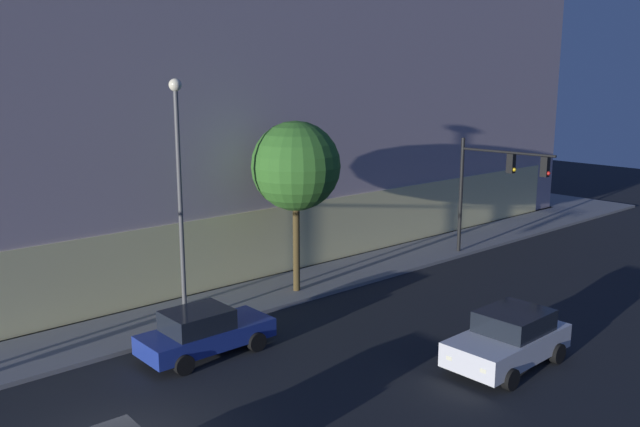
{
  "coord_description": "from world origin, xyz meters",
  "views": [
    {
      "loc": [
        -6.02,
        -14.1,
        8.85
      ],
      "look_at": [
        9.58,
        3.59,
        3.98
      ],
      "focal_mm": 37.41,
      "sensor_mm": 36.0,
      "label": 1
    }
  ],
  "objects_px": {
    "sidewalk_tree": "(296,166)",
    "car_blue": "(204,332)",
    "street_lamp_sidewalk": "(179,174)",
    "modern_building": "(220,65)",
    "car_white": "(509,339)",
    "traffic_light_far_corner": "(496,176)"
  },
  "relations": [
    {
      "from": "street_lamp_sidewalk",
      "to": "car_white",
      "type": "distance_m",
      "value": 12.22
    },
    {
      "from": "street_lamp_sidewalk",
      "to": "sidewalk_tree",
      "type": "relative_size",
      "value": 1.24
    },
    {
      "from": "car_blue",
      "to": "sidewalk_tree",
      "type": "bearing_deg",
      "value": 24.43
    },
    {
      "from": "traffic_light_far_corner",
      "to": "sidewalk_tree",
      "type": "bearing_deg",
      "value": 166.69
    },
    {
      "from": "modern_building",
      "to": "car_blue",
      "type": "distance_m",
      "value": 21.26
    },
    {
      "from": "sidewalk_tree",
      "to": "car_blue",
      "type": "height_order",
      "value": "sidewalk_tree"
    },
    {
      "from": "traffic_light_far_corner",
      "to": "car_blue",
      "type": "bearing_deg",
      "value": -178.73
    },
    {
      "from": "modern_building",
      "to": "street_lamp_sidewalk",
      "type": "relative_size",
      "value": 4.5
    },
    {
      "from": "modern_building",
      "to": "car_white",
      "type": "relative_size",
      "value": 8.87
    },
    {
      "from": "traffic_light_far_corner",
      "to": "sidewalk_tree",
      "type": "relative_size",
      "value": 0.82
    },
    {
      "from": "traffic_light_far_corner",
      "to": "car_white",
      "type": "relative_size",
      "value": 1.31
    },
    {
      "from": "modern_building",
      "to": "sidewalk_tree",
      "type": "bearing_deg",
      "value": -111.16
    },
    {
      "from": "sidewalk_tree",
      "to": "car_white",
      "type": "xyz_separation_m",
      "value": [
        0.52,
        -9.74,
        -4.45
      ]
    },
    {
      "from": "modern_building",
      "to": "traffic_light_far_corner",
      "type": "bearing_deg",
      "value": -71.17
    },
    {
      "from": "modern_building",
      "to": "car_blue",
      "type": "height_order",
      "value": "modern_building"
    },
    {
      "from": "street_lamp_sidewalk",
      "to": "sidewalk_tree",
      "type": "xyz_separation_m",
      "value": [
        5.28,
        0.05,
        -0.19
      ]
    },
    {
      "from": "sidewalk_tree",
      "to": "car_blue",
      "type": "bearing_deg",
      "value": -155.57
    },
    {
      "from": "sidewalk_tree",
      "to": "car_blue",
      "type": "relative_size",
      "value": 1.6
    },
    {
      "from": "street_lamp_sidewalk",
      "to": "sidewalk_tree",
      "type": "height_order",
      "value": "street_lamp_sidewalk"
    },
    {
      "from": "car_blue",
      "to": "car_white",
      "type": "xyz_separation_m",
      "value": [
        6.69,
        -6.94,
        0.08
      ]
    },
    {
      "from": "car_blue",
      "to": "car_white",
      "type": "height_order",
      "value": "car_white"
    },
    {
      "from": "traffic_light_far_corner",
      "to": "street_lamp_sidewalk",
      "type": "xyz_separation_m",
      "value": [
        -15.59,
        2.39,
        1.33
      ]
    }
  ]
}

